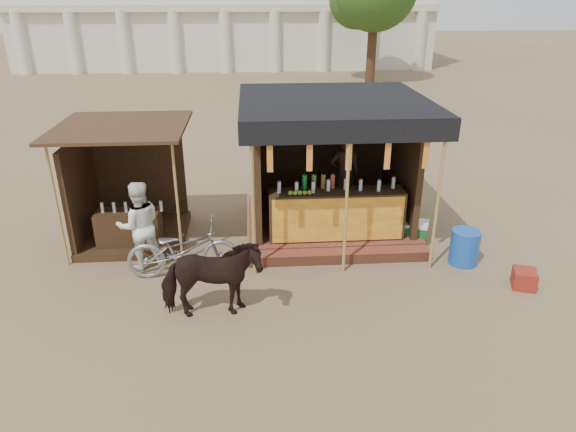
{
  "coord_description": "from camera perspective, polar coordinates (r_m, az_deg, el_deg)",
  "views": [
    {
      "loc": [
        -0.59,
        -6.47,
        4.67
      ],
      "look_at": [
        0.0,
        1.6,
        1.1
      ],
      "focal_mm": 32.0,
      "sensor_mm": 36.0,
      "label": 1
    }
  ],
  "objects": [
    {
      "name": "main_stall",
      "position": [
        10.61,
        4.83,
        3.64
      ],
      "size": [
        3.6,
        3.61,
        2.78
      ],
      "color": "brown",
      "rests_on": "ground"
    },
    {
      "name": "ground",
      "position": [
        8.0,
        0.85,
        -11.91
      ],
      "size": [
        120.0,
        120.0,
        0.0
      ],
      "primitive_type": "plane",
      "color": "#846B4C",
      "rests_on": "ground"
    },
    {
      "name": "bystander",
      "position": [
        9.52,
        -16.18,
        -1.02
      ],
      "size": [
        0.95,
        0.83,
        1.65
      ],
      "primitive_type": "imported",
      "rotation": [
        0.0,
        0.0,
        3.44
      ],
      "color": "white",
      "rests_on": "ground"
    },
    {
      "name": "red_crate",
      "position": [
        9.68,
        24.76,
        -6.35
      ],
      "size": [
        0.48,
        0.49,
        0.32
      ],
      "primitive_type": "cube",
      "rotation": [
        0.0,
        0.0,
        -0.34
      ],
      "color": "maroon",
      "rests_on": "ground"
    },
    {
      "name": "motorbike",
      "position": [
        9.17,
        -11.56,
        -3.67
      ],
      "size": [
        1.98,
        0.78,
        1.02
      ],
      "primitive_type": "imported",
      "rotation": [
        0.0,
        0.0,
        1.62
      ],
      "color": "#93949B",
      "rests_on": "ground"
    },
    {
      "name": "cow",
      "position": [
        7.91,
        -8.54,
        -7.03
      ],
      "size": [
        1.58,
        0.81,
        1.3
      ],
      "primitive_type": "imported",
      "rotation": [
        0.0,
        0.0,
        1.64
      ],
      "color": "black",
      "rests_on": "ground"
    },
    {
      "name": "cooler",
      "position": [
        10.57,
        13.51,
        -1.72
      ],
      "size": [
        0.76,
        0.66,
        0.46
      ],
      "color": "#176728",
      "rests_on": "ground"
    },
    {
      "name": "blue_barrel",
      "position": [
        10.01,
        19.01,
        -3.29
      ],
      "size": [
        0.64,
        0.64,
        0.66
      ],
      "primitive_type": "cylinder",
      "rotation": [
        0.0,
        0.0,
        0.25
      ],
      "color": "#184CB5",
      "rests_on": "ground"
    },
    {
      "name": "secondary_stall",
      "position": [
        10.74,
        -17.77,
        1.8
      ],
      "size": [
        2.4,
        2.4,
        2.38
      ],
      "color": "#3D2616",
      "rests_on": "ground"
    },
    {
      "name": "background_building",
      "position": [
        36.45,
        -6.92,
        22.57
      ],
      "size": [
        26.0,
        7.45,
        8.18
      ],
      "color": "silver",
      "rests_on": "ground"
    }
  ]
}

